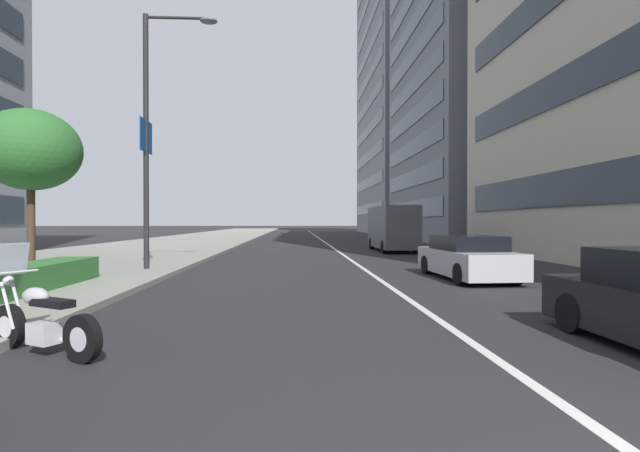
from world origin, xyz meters
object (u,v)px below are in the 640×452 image
car_mid_block_traffic (467,258)px  street_lamp_with_banners (156,118)px  motorcycle_far_end_row (42,322)px  street_tree_near_plaza_corner (31,150)px  delivery_van_ahead (392,227)px

car_mid_block_traffic → street_lamp_with_banners: street_lamp_with_banners is taller
motorcycle_far_end_row → street_lamp_with_banners: size_ratio=0.22×
motorcycle_far_end_row → car_mid_block_traffic: 11.62m
street_lamp_with_banners → street_tree_near_plaza_corner: size_ratio=1.79×
delivery_van_ahead → street_tree_near_plaza_corner: bearing=135.5°
street_tree_near_plaza_corner → car_mid_block_traffic: bearing=-89.3°
delivery_van_ahead → motorcycle_far_end_row: bearing=156.8°
motorcycle_far_end_row → street_lamp_with_banners: (9.90, 1.39, 4.87)m
street_lamp_with_banners → motorcycle_far_end_row: bearing=-172.0°
motorcycle_far_end_row → delivery_van_ahead: bearing=-83.7°
car_mid_block_traffic → street_tree_near_plaza_corner: bearing=88.3°
delivery_van_ahead → street_lamp_with_banners: bearing=137.2°
car_mid_block_traffic → street_tree_near_plaza_corner: size_ratio=0.90×
motorcycle_far_end_row → street_tree_near_plaza_corner: street_tree_near_plaza_corner is taller
street_tree_near_plaza_corner → street_lamp_with_banners: bearing=-51.6°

